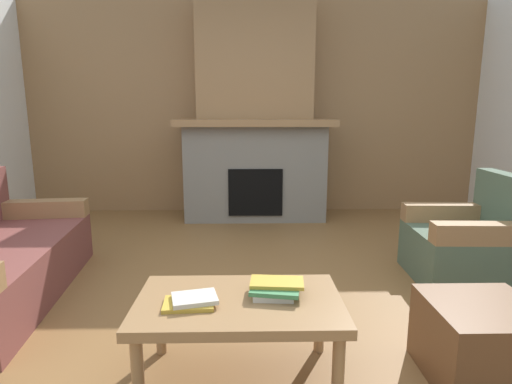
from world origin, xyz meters
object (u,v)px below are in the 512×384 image
fireplace (255,124)px  ottoman (481,343)px  coffee_table (239,310)px  armchair (469,244)px

fireplace → ottoman: (1.06, -3.34, -0.96)m
fireplace → coffee_table: size_ratio=2.70×
armchair → ottoman: (-0.60, -1.24, -0.09)m
coffee_table → ottoman: coffee_table is taller
fireplace → armchair: (1.65, -2.10, -0.87)m
fireplace → ottoman: size_ratio=5.19×
fireplace → coffee_table: fireplace is taller
armchair → ottoman: size_ratio=1.63×
coffee_table → armchair: bearing=34.2°
armchair → coffee_table: (-1.79, -1.22, 0.08)m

